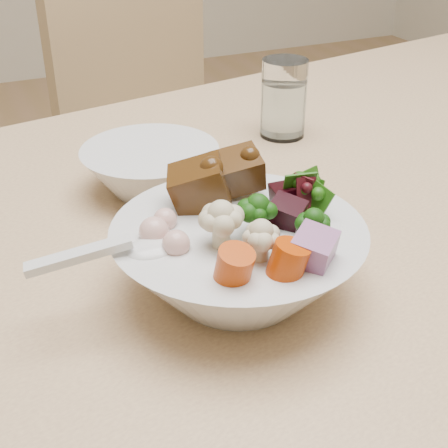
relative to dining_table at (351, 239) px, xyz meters
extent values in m
cube|color=#D8B47F|center=(0.00, 0.00, 0.06)|extent=(1.72, 1.16, 0.04)
cylinder|color=#D8B47F|center=(0.64, 0.49, -0.32)|extent=(0.06, 0.06, 0.70)
cube|color=tan|center=(0.04, 0.64, -0.20)|extent=(0.57, 0.57, 0.04)
cube|color=tan|center=(-0.04, 0.82, 0.04)|extent=(0.41, 0.20, 0.48)
cylinder|color=tan|center=(-0.05, 0.39, -0.44)|extent=(0.03, 0.03, 0.45)
cylinder|color=tan|center=(0.29, 0.54, -0.44)|extent=(0.03, 0.03, 0.45)
cylinder|color=tan|center=(-0.20, 0.73, -0.44)|extent=(0.03, 0.03, 0.45)
cylinder|color=tan|center=(0.14, 0.88, -0.44)|extent=(0.03, 0.03, 0.45)
sphere|color=#0B3208|center=(-0.21, -0.15, 0.16)|extent=(0.04, 0.04, 0.04)
sphere|color=beige|center=(-0.25, -0.15, 0.16)|extent=(0.04, 0.04, 0.04)
cube|color=black|center=(-0.17, -0.12, 0.15)|extent=(0.04, 0.04, 0.03)
cube|color=#8B5482|center=(-0.19, -0.20, 0.15)|extent=(0.05, 0.05, 0.04)
cylinder|color=#B73A04|center=(-0.26, -0.20, 0.15)|extent=(0.04, 0.04, 0.03)
sphere|color=#DDA69B|center=(-0.29, -0.14, 0.15)|extent=(0.02, 0.02, 0.02)
ellipsoid|color=silver|center=(-0.31, -0.13, 0.14)|extent=(0.05, 0.04, 0.02)
cube|color=silver|center=(-0.36, -0.12, 0.15)|extent=(0.09, 0.03, 0.02)
cylinder|color=white|center=(0.00, 0.18, 0.13)|extent=(0.06, 0.06, 0.11)
cylinder|color=silver|center=(0.00, 0.18, 0.12)|extent=(0.06, 0.06, 0.07)
camera|label=1|loc=(-0.43, -0.55, 0.42)|focal=50.00mm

